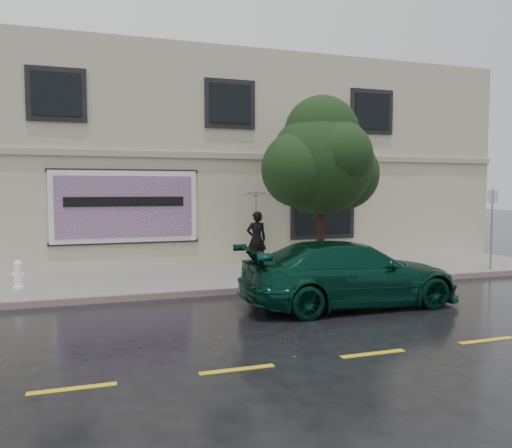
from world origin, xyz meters
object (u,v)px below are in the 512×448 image
object	(u,v)px
car	(350,274)
street_tree	(321,164)
pedestrian	(256,239)
fire_hydrant	(18,275)

from	to	relation	value
car	street_tree	size ratio (longest dim) A/B	1.07
pedestrian	fire_hydrant	xyz separation A→B (m)	(-6.55, -1.43, -0.53)
pedestrian	fire_hydrant	size ratio (longest dim) A/B	2.49
pedestrian	street_tree	distance (m)	3.22
fire_hydrant	street_tree	bearing A→B (deg)	-10.15
street_tree	car	bearing A→B (deg)	-103.43
pedestrian	street_tree	world-z (taller)	street_tree
street_tree	pedestrian	bearing A→B (deg)	123.57
fire_hydrant	car	bearing A→B (deg)	-32.92
car	street_tree	bearing A→B (deg)	-13.59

